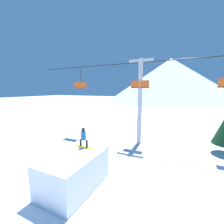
# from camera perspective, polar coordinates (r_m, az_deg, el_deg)

# --- Properties ---
(ground_plane) EXTENTS (220.00, 220.00, 0.00)m
(ground_plane) POSITION_cam_1_polar(r_m,az_deg,el_deg) (10.50, -23.29, -24.46)
(ground_plane) COLOR white
(mountain_ridge) EXTENTS (62.08, 62.08, 20.99)m
(mountain_ridge) POSITION_cam_1_polar(r_m,az_deg,el_deg) (82.17, 21.30, 11.35)
(mountain_ridge) COLOR silver
(mountain_ridge) RESTS_ON ground_plane
(snow_ramp) EXTENTS (2.41, 3.95, 1.93)m
(snow_ramp) POSITION_cam_1_polar(r_m,az_deg,el_deg) (9.49, -14.09, -20.98)
(snow_ramp) COLOR white
(snow_ramp) RESTS_ON ground_plane
(snowboarder) EXTENTS (1.39, 0.30, 1.30)m
(snowboarder) POSITION_cam_1_polar(r_m,az_deg,el_deg) (9.84, -10.81, -9.56)
(snowboarder) COLOR yellow
(snowboarder) RESTS_ON snow_ramp
(chairlift) EXTENTS (25.78, 0.45, 8.63)m
(chairlift) POSITION_cam_1_polar(r_m,az_deg,el_deg) (15.39, 10.61, 6.70)
(chairlift) COLOR #B2B2B7
(chairlift) RESTS_ON ground_plane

